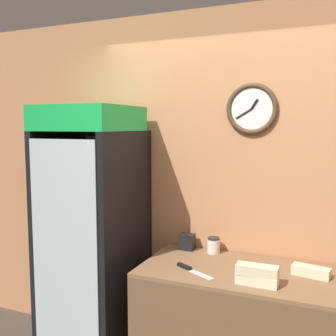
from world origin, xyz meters
TOP-DOWN VIEW (x-y plane):
  - wall_back at (-0.00, 1.29)m, footprint 5.20×0.09m
  - prep_counter at (0.00, 0.89)m, footprint 1.41×0.69m
  - beverage_cooler at (-1.18, 0.92)m, footprint 0.63×0.72m
  - sandwich_stack_bottom at (0.09, 0.70)m, footprint 0.25×0.10m
  - sandwich_stack_middle at (0.09, 0.70)m, footprint 0.25×0.09m
  - sandwich_flat_left at (0.39, 0.97)m, footprint 0.24×0.13m
  - chefs_knife at (-0.35, 0.76)m, footprint 0.30×0.18m
  - condiment_jar at (-0.31, 1.16)m, footprint 0.10×0.10m
  - napkin_dispenser at (-0.52, 1.17)m, footprint 0.11×0.09m

SIDE VIEW (x-z plane):
  - prep_counter at x=0.00m, z-range 0.00..0.89m
  - chefs_knife at x=-0.35m, z-range 0.89..0.91m
  - sandwich_stack_bottom at x=0.09m, z-range 0.89..0.95m
  - sandwich_flat_left at x=0.39m, z-range 0.89..0.95m
  - condiment_jar at x=-0.31m, z-range 0.89..1.01m
  - napkin_dispenser at x=-0.52m, z-range 0.89..1.01m
  - sandwich_stack_middle at x=0.09m, z-range 0.95..1.01m
  - beverage_cooler at x=-1.18m, z-range 0.08..2.06m
  - wall_back at x=0.00m, z-range 0.00..2.70m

